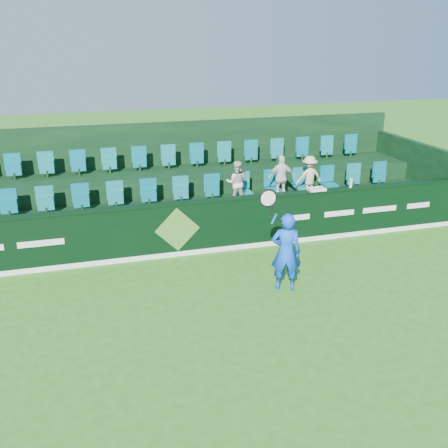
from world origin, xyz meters
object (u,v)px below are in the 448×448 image
object	(u,v)px
spectator_left	(236,183)
spectator_right	(309,177)
towel	(317,189)
drinks_bottle	(351,183)
spectator_middle	(281,178)
tennis_player	(286,251)

from	to	relation	value
spectator_left	spectator_right	distance (m)	2.11
towel	drinks_bottle	world-z (taller)	drinks_bottle
spectator_left	spectator_middle	size ratio (longest dim) A/B	0.94
spectator_right	spectator_middle	bearing A→B (deg)	-2.26
spectator_middle	drinks_bottle	world-z (taller)	spectator_middle
spectator_middle	drinks_bottle	bearing A→B (deg)	151.27
towel	tennis_player	bearing A→B (deg)	-127.30
spectator_middle	spectator_left	bearing A→B (deg)	8.29
spectator_middle	towel	size ratio (longest dim) A/B	2.89
tennis_player	spectator_middle	size ratio (longest dim) A/B	1.88
spectator_left	drinks_bottle	bearing A→B (deg)	175.22
spectator_left	spectator_right	size ratio (longest dim) A/B	1.00
spectator_left	towel	distance (m)	2.12
spectator_left	tennis_player	bearing A→B (deg)	107.10
tennis_player	spectator_left	size ratio (longest dim) A/B	2.00
spectator_middle	spectator_right	xyz separation A→B (m)	(0.82, 0.00, -0.04)
spectator_middle	spectator_right	world-z (taller)	spectator_middle
spectator_middle	towel	distance (m)	1.23
spectator_right	towel	distance (m)	1.16
drinks_bottle	spectator_middle	bearing A→B (deg)	142.98
spectator_middle	spectator_right	bearing A→B (deg)	-171.71
tennis_player	spectator_middle	bearing A→B (deg)	69.72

